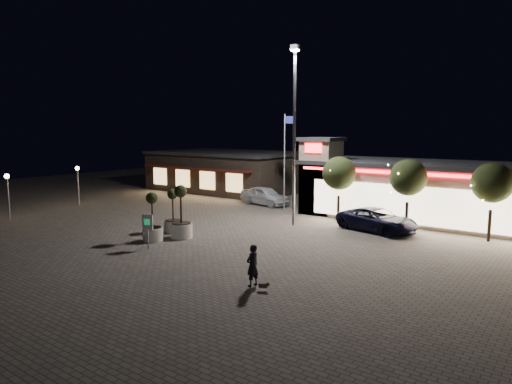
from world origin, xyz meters
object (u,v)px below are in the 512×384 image
Objects in this scene: pickup_truck at (377,220)px; pedestrian at (253,265)px; planter_left at (173,219)px; white_sedan at (265,196)px; valet_sign at (148,225)px; planter_mid at (153,226)px.

pickup_truck is 13.51m from pedestrian.
pedestrian is 11.67m from planter_left.
white_sedan is (-12.19, 4.32, 0.07)m from pickup_truck.
planter_left is at bearing 142.18° from pickup_truck.
valet_sign is (-8.74, -12.03, 0.62)m from pickup_truck.
planter_mid is 1.89m from valet_sign.
white_sedan is at bearing 84.90° from pickup_truck.
pickup_truck is at bearing 37.74° from planter_left.
valet_sign is at bearing -159.03° from white_sedan.
planter_mid is at bearing 151.41° from pickup_truck.
planter_left is at bearing -164.07° from white_sedan.
valet_sign is (1.93, -3.77, 0.49)m from planter_left.
planter_mid reaches higher than pedestrian.
planter_mid is (0.74, -2.38, 0.04)m from planter_left.
planter_left is 1.46× the size of valet_sign.
white_sedan is 1.63× the size of planter_mid.
pickup_truck is 12.93m from white_sedan.
pedestrian is 10.11m from planter_mid.
valet_sign is at bearing -93.40° from pedestrian.
planter_left reaches higher than pickup_truck.
planter_mid is 1.52× the size of valet_sign.
pickup_truck is at bearing 54.01° from valet_sign.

